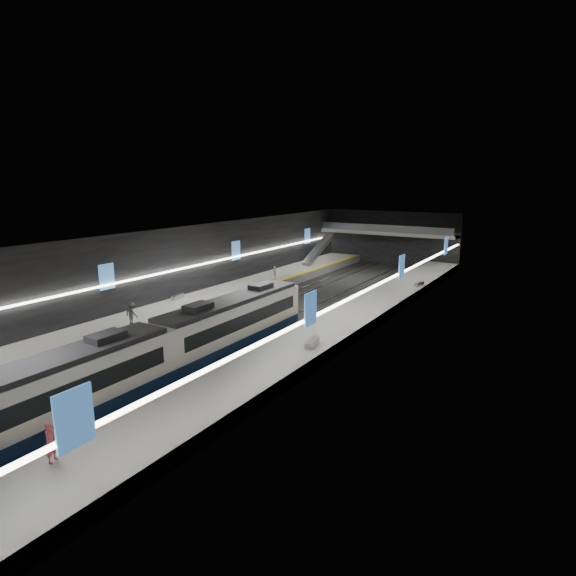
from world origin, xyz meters
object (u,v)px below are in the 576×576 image
Objects in this scene: train at (159,350)px; bench_right_near at (312,343)px; passenger_right_a at (51,442)px; bench_left_far at (178,297)px; passenger_left_a at (275,273)px; passenger_left_b at (132,313)px; bench_right_far at (419,284)px; escalator at (319,249)px.

train is 15.87× the size of bench_right_near.
passenger_right_a reaches higher than bench_right_near.
bench_left_far is 0.94× the size of passenger_right_a.
bench_left_far is at bearing 12.93° from passenger_right_a.
bench_right_near is at bearing -27.28° from bench_left_far.
bench_left_far is 13.55m from passenger_left_a.
bench_right_near is 23.73m from passenger_left_a.
bench_right_near is at bearing 15.23° from passenger_left_a.
train is 16.16× the size of passenger_left_b.
passenger_right_a reaches higher than bench_right_far.
bench_right_near is at bearing -28.08° from passenger_right_a.
passenger_left_b reaches higher than bench_right_far.
passenger_left_b is (-15.07, -3.16, 0.70)m from bench_right_near.
bench_right_near is 1.24× the size of passenger_left_a.
passenger_right_a is (-3.03, -41.96, 0.70)m from bench_right_far.
passenger_left_a is at bearing 118.91° from bench_right_near.
passenger_right_a is at bearing 128.10° from passenger_left_b.
passenger_right_a is at bearing -67.81° from bench_left_far.
passenger_left_a is at bearing -1.64° from passenger_right_a.
passenger_left_b is (1.15, -34.65, -0.97)m from escalator.
passenger_right_a is at bearing -5.12° from passenger_left_a.
train reaches higher than passenger_left_b.
bench_left_far is 0.89× the size of bench_right_near.
passenger_left_b is (-15.74, -26.75, 0.73)m from bench_right_far.
passenger_left_a is (2.92, 13.23, 0.56)m from bench_left_far.
passenger_left_a is at bearing 66.03° from bench_left_far.
escalator is 26.53m from bench_left_far.
passenger_right_a is (-2.35, -18.38, 0.67)m from bench_right_near.
bench_right_far is at bearing -122.26° from passenger_left_b.
train is 41.37m from escalator.
passenger_left_b is (0.02, -21.47, 0.17)m from passenger_left_a.
escalator is (-10.00, 40.14, 0.70)m from train.
bench_left_far is at bearing -125.99° from bench_right_far.
escalator reaches higher than passenger_right_a.
passenger_left_b is at bearing -81.90° from bench_left_far.
bench_left_far is 1.11× the size of passenger_left_a.
bench_right_near is at bearing 54.30° from train.
escalator is at bearing -89.88° from passenger_left_b.
passenger_left_b is (-8.85, 5.49, -0.27)m from train.
passenger_right_a reaches higher than passenger_left_a.
train is 10.69m from bench_right_near.
bench_right_near is at bearing -62.76° from escalator.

